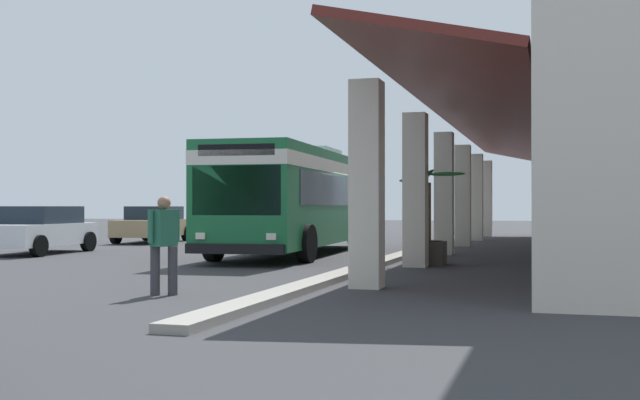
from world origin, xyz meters
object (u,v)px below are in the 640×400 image
Objects in this scene: parked_sedan_white at (39,229)px; potted_palm at (428,241)px; pedestrian at (164,240)px; transit_bus at (296,194)px; parked_sedan_tan at (153,224)px.

potted_palm is at bearing 84.38° from parked_sedan_white.
transit_bus is at bearing -172.70° from pedestrian.
transit_bus is 11.53m from pedestrian.
parked_sedan_tan is (-5.93, -8.08, -1.10)m from transit_bus.
transit_bus reaches higher than parked_sedan_tan.
parked_sedan_white and parked_sedan_tan have the same top height.
parked_sedan_white is 12.35m from potted_palm.
pedestrian is at bearing 28.83° from parked_sedan_tan.
pedestrian is (9.36, 9.18, 0.16)m from parked_sedan_white.
parked_sedan_white is 7.97m from parked_sedan_tan.
transit_bus is 6.96× the size of pedestrian.
parked_sedan_white is 13.11m from pedestrian.
transit_bus is 10.08m from parked_sedan_tan.
potted_palm reaches higher than parked_sedan_tan.
transit_bus is 5.75m from potted_palm.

